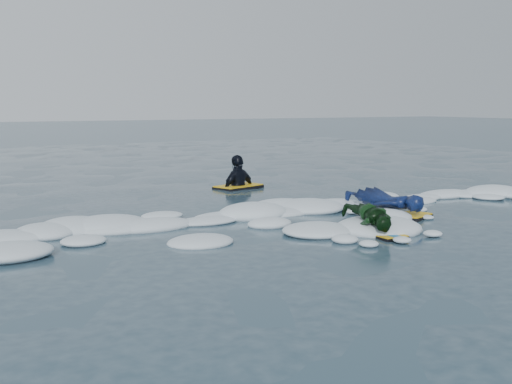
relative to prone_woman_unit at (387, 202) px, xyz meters
The scene contains 5 objects.
ground 1.88m from the prone_woman_unit, 158.31° to the right, with size 120.00×120.00×0.00m, color #18303B.
foam_band 1.78m from the prone_woman_unit, 168.81° to the left, with size 12.00×3.10×0.30m, color white, non-canonical shape.
prone_woman_unit is the anchor object (origin of this frame).
prone_child_unit 1.68m from the prone_woman_unit, 137.31° to the right, with size 0.82×1.19×0.42m.
waiting_rider_unit 4.09m from the prone_woman_unit, 99.30° to the left, with size 1.18×0.88×1.58m.
Camera 1 is at (-5.20, -7.36, 1.82)m, focal length 45.00 mm.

